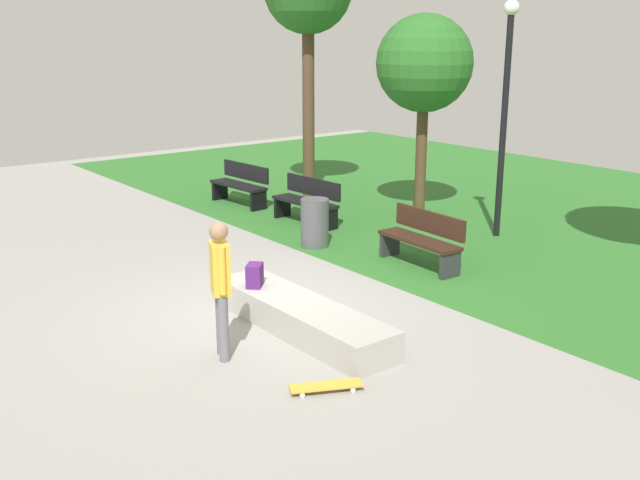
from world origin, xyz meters
name	(u,v)px	position (x,y,z in m)	size (l,w,h in m)	color
ground_plane	(259,311)	(0.00, 0.00, 0.00)	(28.00, 28.00, 0.00)	gray
grass_lawn	(588,222)	(0.00, 8.09, 0.00)	(26.60, 11.82, 0.01)	#2D6B28
concrete_ledge	(301,317)	(0.94, 0.04, 0.20)	(3.09, 0.75, 0.40)	#A8A59E
backpack_on_ledge	(255,275)	(0.06, -0.09, 0.56)	(0.28, 0.20, 0.32)	#4C1E66
skater_performing_trick	(220,280)	(1.01, -1.17, 0.98)	(0.40, 0.31, 1.68)	slate
skateboard_by_ledge	(326,386)	(2.46, -0.75, 0.06)	(0.53, 0.81, 0.08)	gold
park_bench_far_right	(241,183)	(-5.76, 3.35, 0.48)	(1.63, 0.58, 0.91)	black
park_bench_far_left	(422,238)	(-0.05, 3.29, 0.48)	(1.62, 0.55, 0.91)	#331E14
park_bench_near_path	(308,200)	(-3.49, 3.51, 0.48)	(1.62, 0.56, 0.91)	black
tree_tall_oak	(424,65)	(-2.63, 5.85, 3.12)	(1.98, 1.98, 4.14)	#4C3823
lamp_post	(505,97)	(-0.49, 5.77, 2.62)	(0.28, 0.28, 4.32)	black
trash_bin	(315,223)	(-2.07, 2.59, 0.44)	(0.51, 0.51, 0.88)	#4C4C51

